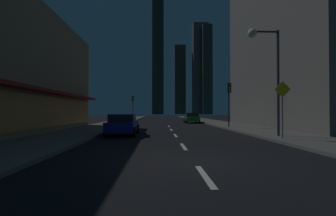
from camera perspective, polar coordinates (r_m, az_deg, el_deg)
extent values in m
cube|color=black|center=(40.22, -0.65, -3.21)|extent=(78.00, 136.00, 0.10)
cube|color=#605E59|center=(41.03, 9.19, -2.98)|extent=(4.00, 76.00, 0.15)
cube|color=#605E59|center=(40.62, -10.58, -3.00)|extent=(4.00, 76.00, 0.15)
cube|color=silver|center=(6.49, 8.56, -15.35)|extent=(0.16, 2.20, 0.01)
cube|color=silver|center=(11.55, 3.62, -8.92)|extent=(0.16, 2.20, 0.01)
cube|color=silver|center=(16.69, 1.75, -6.41)|extent=(0.16, 2.20, 0.01)
cube|color=silver|center=(21.86, 0.78, -5.09)|extent=(0.16, 2.20, 0.01)
cube|color=silver|center=(27.05, 0.18, -4.27)|extent=(0.16, 2.20, 0.01)
cube|color=#D88C3F|center=(18.85, -26.83, -0.83)|extent=(0.10, 20.26, 2.20)
cube|color=maroon|center=(18.74, -25.69, 3.44)|extent=(0.90, 20.86, 0.20)
cube|color=slate|center=(30.25, 30.52, 17.02)|extent=(11.00, 20.00, 21.69)
cube|color=#2E2C23|center=(143.28, -2.36, 13.18)|extent=(6.33, 8.31, 72.55)
cube|color=#3B382C|center=(153.61, 2.78, 6.54)|extent=(6.74, 5.91, 42.56)
cube|color=#4C4839|center=(150.75, 7.49, 8.93)|extent=(8.98, 7.78, 54.27)
cube|color=#3A372B|center=(146.71, 8.89, 8.67)|extent=(5.46, 8.98, 51.57)
cube|color=navy|center=(17.25, -10.41, -4.19)|extent=(1.80, 4.20, 0.65)
cube|color=black|center=(17.03, -10.50, -2.35)|extent=(1.64, 2.00, 0.55)
cylinder|color=black|center=(18.79, -12.48, -4.75)|extent=(0.22, 0.68, 0.68)
cylinder|color=black|center=(18.56, -7.10, -4.81)|extent=(0.22, 0.68, 0.68)
cylinder|color=black|center=(16.05, -14.24, -5.42)|extent=(0.22, 0.68, 0.68)
cylinder|color=black|center=(15.78, -7.95, -5.51)|extent=(0.22, 0.68, 0.68)
sphere|color=white|center=(19.36, -11.17, -3.67)|extent=(0.18, 0.18, 0.18)
sphere|color=white|center=(19.22, -7.92, -3.70)|extent=(0.18, 0.18, 0.18)
cube|color=#1E722D|center=(35.24, 5.47, -2.47)|extent=(1.80, 4.20, 0.65)
cube|color=black|center=(35.03, 5.52, -1.56)|extent=(1.64, 2.00, 0.55)
cylinder|color=black|center=(36.53, 3.81, -2.84)|extent=(0.22, 0.68, 0.68)
cylinder|color=black|center=(36.76, 6.54, -2.83)|extent=(0.22, 0.68, 0.68)
cylinder|color=black|center=(33.75, 4.32, -3.01)|extent=(0.22, 0.68, 0.68)
cylinder|color=black|center=(34.00, 7.27, -2.99)|extent=(0.22, 0.68, 0.68)
sphere|color=white|center=(37.20, 4.20, -2.31)|extent=(0.18, 0.18, 0.18)
sphere|color=white|center=(37.34, 5.88, -2.30)|extent=(0.18, 0.18, 0.18)
cylinder|color=red|center=(31.01, -11.10, -3.03)|extent=(0.22, 0.22, 0.55)
sphere|color=red|center=(31.00, -11.10, -2.53)|extent=(0.21, 0.21, 0.21)
cylinder|color=red|center=(31.02, -11.10, -3.49)|extent=(0.30, 0.30, 0.06)
cylinder|color=red|center=(31.03, -11.39, -2.98)|extent=(0.10, 0.10, 0.10)
cylinder|color=red|center=(30.98, -10.80, -2.99)|extent=(0.10, 0.10, 0.10)
cylinder|color=#2D2D2D|center=(23.89, 13.91, 0.68)|extent=(0.12, 0.12, 4.20)
cube|color=black|center=(23.79, 14.04, 4.55)|extent=(0.32, 0.24, 0.90)
sphere|color=red|center=(23.70, 14.12, 5.25)|extent=(0.18, 0.18, 0.18)
sphere|color=#F2B20C|center=(23.67, 14.12, 4.58)|extent=(0.18, 0.18, 0.18)
sphere|color=#19D833|center=(23.65, 14.13, 3.90)|extent=(0.18, 0.18, 0.18)
cylinder|color=#2D2D2D|center=(42.55, -8.16, 0.02)|extent=(0.12, 0.12, 4.20)
cube|color=black|center=(42.41, -8.18, 2.19)|extent=(0.32, 0.24, 0.90)
sphere|color=red|center=(42.29, -8.20, 2.58)|extent=(0.18, 0.18, 0.18)
sphere|color=#F2B20C|center=(42.28, -8.20, 2.20)|extent=(0.18, 0.18, 0.18)
sphere|color=#19D833|center=(42.27, -8.20, 1.82)|extent=(0.18, 0.18, 0.18)
cylinder|color=#38383D|center=(16.61, 24.19, 5.36)|extent=(0.16, 0.16, 6.50)
cylinder|color=#38383D|center=(16.90, 21.60, 16.15)|extent=(1.60, 0.12, 0.12)
sphere|color=#FCF7CC|center=(16.58, 18.97, 16.12)|extent=(0.56, 0.56, 0.56)
cylinder|color=slate|center=(14.77, 25.01, -1.84)|extent=(0.08, 0.08, 2.40)
cube|color=yellow|center=(14.80, 25.03, 3.97)|extent=(0.91, 0.03, 0.91)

